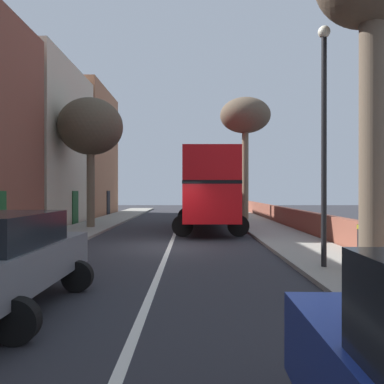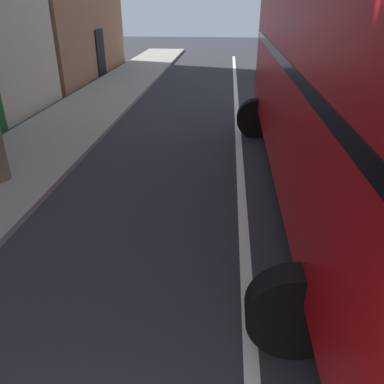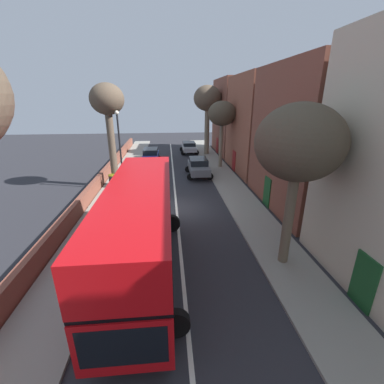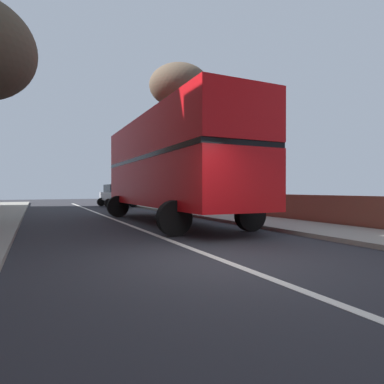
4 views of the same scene
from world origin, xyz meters
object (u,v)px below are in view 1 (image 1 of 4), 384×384
object	(u,v)px
double_decker_bus	(207,186)
lamppost_right	(324,126)
street_tree_right_3	(245,118)
litter_bin_right	(368,247)
street_tree_left_0	(90,128)
parked_car_silver_right_2	(211,204)

from	to	relation	value
double_decker_bus	lamppost_right	size ratio (longest dim) A/B	1.65
street_tree_right_3	lamppost_right	distance (m)	17.38
lamppost_right	litter_bin_right	distance (m)	3.30
street_tree_right_3	litter_bin_right	world-z (taller)	street_tree_right_3
double_decker_bus	street_tree_right_3	xyz separation A→B (m)	(2.88, 5.82, 4.87)
double_decker_bus	lamppost_right	distance (m)	11.61
street_tree_left_0	litter_bin_right	bearing A→B (deg)	-49.08
street_tree_left_0	litter_bin_right	world-z (taller)	street_tree_left_0
double_decker_bus	litter_bin_right	size ratio (longest dim) A/B	9.29
double_decker_bus	litter_bin_right	world-z (taller)	double_decker_bus
street_tree_left_0	street_tree_right_3	distance (m)	11.11
parked_car_silver_right_2	street_tree_left_0	size ratio (longest dim) A/B	0.60
double_decker_bus	street_tree_left_0	distance (m)	7.23
parked_car_silver_right_2	litter_bin_right	xyz separation A→B (m)	(2.80, -24.56, -0.26)
double_decker_bus	lamppost_right	bearing A→B (deg)	-76.95
street_tree_left_0	street_tree_right_3	bearing A→B (deg)	31.84
street_tree_left_0	lamppost_right	size ratio (longest dim) A/B	1.13
street_tree_left_0	parked_car_silver_right_2	bearing A→B (deg)	60.71
parked_car_silver_right_2	street_tree_right_3	xyz separation A→B (m)	(2.07, -7.15, 6.28)
lamppost_right	litter_bin_right	bearing A→B (deg)	-20.01
street_tree_left_0	litter_bin_right	xyz separation A→B (m)	(10.06, -11.61, -4.90)
parked_car_silver_right_2	street_tree_left_0	bearing A→B (deg)	-119.29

